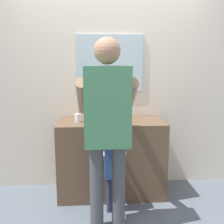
% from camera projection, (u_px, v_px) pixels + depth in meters
% --- Properties ---
extents(ground_plane, '(14.00, 14.00, 0.00)m').
position_uv_depth(ground_plane, '(113.00, 206.00, 2.95)').
color(ground_plane, slate).
extents(back_wall, '(4.40, 0.10, 2.70)m').
position_uv_depth(back_wall, '(109.00, 79.00, 3.31)').
color(back_wall, beige).
rests_on(back_wall, ground).
extents(vanity_cabinet, '(1.22, 0.54, 0.89)m').
position_uv_depth(vanity_cabinet, '(111.00, 158.00, 3.17)').
color(vanity_cabinet, brown).
rests_on(vanity_cabinet, ground).
extents(sink_basin, '(0.34, 0.34, 0.11)m').
position_uv_depth(sink_basin, '(111.00, 117.00, 3.05)').
color(sink_basin, silver).
rests_on(sink_basin, vanity_cabinet).
extents(faucet, '(0.18, 0.14, 0.18)m').
position_uv_depth(faucet, '(110.00, 111.00, 3.25)').
color(faucet, '#B7BABF').
rests_on(faucet, vanity_cabinet).
extents(toothbrush_cup, '(0.07, 0.07, 0.21)m').
position_uv_depth(toothbrush_cup, '(78.00, 117.00, 3.02)').
color(toothbrush_cup, silver).
rests_on(toothbrush_cup, vanity_cabinet).
extents(child_toddler, '(0.26, 0.26, 0.83)m').
position_uv_depth(child_toddler, '(114.00, 167.00, 2.76)').
color(child_toddler, '#2D334C').
rests_on(child_toddler, ground).
extents(adult_parent, '(0.55, 0.57, 1.77)m').
position_uv_depth(adult_parent, '(107.00, 119.00, 2.39)').
color(adult_parent, '#47474C').
rests_on(adult_parent, ground).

